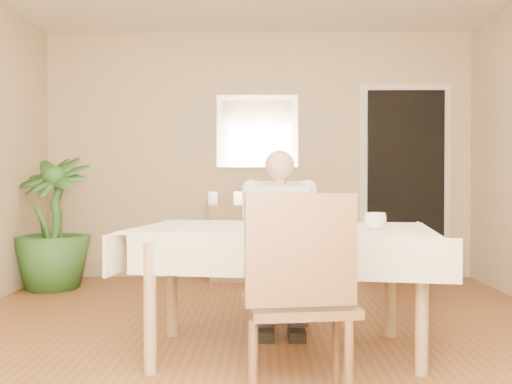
{
  "coord_description": "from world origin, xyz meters",
  "views": [
    {
      "loc": [
        0.05,
        -3.56,
        1.03
      ],
      "look_at": [
        0.0,
        0.35,
        0.95
      ],
      "focal_mm": 40.0,
      "sensor_mm": 36.0,
      "label": 1
    }
  ],
  "objects_px": {
    "seated_man": "(280,229)",
    "coffee_mug": "(375,221)",
    "sideboard": "(257,243)",
    "dining_table": "(283,241)",
    "chair_far": "(279,251)",
    "chair_near": "(299,291)",
    "potted_palm": "(53,223)"
  },
  "relations": [
    {
      "from": "seated_man",
      "to": "coffee_mug",
      "type": "height_order",
      "value": "seated_man"
    },
    {
      "from": "seated_man",
      "to": "sideboard",
      "type": "xyz_separation_m",
      "value": [
        -0.18,
        1.91,
        -0.3
      ]
    },
    {
      "from": "dining_table",
      "to": "chair_far",
      "type": "xyz_separation_m",
      "value": [
        -0.0,
        0.88,
        -0.17
      ]
    },
    {
      "from": "chair_near",
      "to": "coffee_mug",
      "type": "bearing_deg",
      "value": 49.25
    },
    {
      "from": "chair_far",
      "to": "coffee_mug",
      "type": "distance_m",
      "value": 1.22
    },
    {
      "from": "seated_man",
      "to": "coffee_mug",
      "type": "xyz_separation_m",
      "value": [
        0.51,
        -0.77,
        0.11
      ]
    },
    {
      "from": "chair_far",
      "to": "seated_man",
      "type": "distance_m",
      "value": 0.34
    },
    {
      "from": "chair_far",
      "to": "coffee_mug",
      "type": "relative_size",
      "value": 7.33
    },
    {
      "from": "potted_palm",
      "to": "dining_table",
      "type": "bearing_deg",
      "value": -43.41
    },
    {
      "from": "dining_table",
      "to": "seated_man",
      "type": "bearing_deg",
      "value": 99.11
    },
    {
      "from": "seated_man",
      "to": "potted_palm",
      "type": "relative_size",
      "value": 0.99
    },
    {
      "from": "sideboard",
      "to": "seated_man",
      "type": "bearing_deg",
      "value": -86.03
    },
    {
      "from": "seated_man",
      "to": "chair_near",
      "type": "bearing_deg",
      "value": -88.64
    },
    {
      "from": "dining_table",
      "to": "seated_man",
      "type": "xyz_separation_m",
      "value": [
        -0.0,
        0.59,
        0.02
      ]
    },
    {
      "from": "dining_table",
      "to": "chair_far",
      "type": "distance_m",
      "value": 0.9
    },
    {
      "from": "potted_palm",
      "to": "coffee_mug",
      "type": "bearing_deg",
      "value": -39.73
    },
    {
      "from": "dining_table",
      "to": "potted_palm",
      "type": "xyz_separation_m",
      "value": [
        -2.12,
        2.0,
        -0.04
      ]
    },
    {
      "from": "chair_far",
      "to": "coffee_mug",
      "type": "bearing_deg",
      "value": -57.06
    },
    {
      "from": "chair_far",
      "to": "seated_man",
      "type": "height_order",
      "value": "seated_man"
    },
    {
      "from": "chair_near",
      "to": "coffee_mug",
      "type": "relative_size",
      "value": 8.01
    },
    {
      "from": "dining_table",
      "to": "chair_near",
      "type": "relative_size",
      "value": 1.92
    },
    {
      "from": "dining_table",
      "to": "seated_man",
      "type": "relative_size",
      "value": 1.5
    },
    {
      "from": "chair_near",
      "to": "dining_table",
      "type": "bearing_deg",
      "value": 83.54
    },
    {
      "from": "coffee_mug",
      "to": "chair_near",
      "type": "bearing_deg",
      "value": -122.07
    },
    {
      "from": "seated_man",
      "to": "potted_palm",
      "type": "bearing_deg",
      "value": 146.34
    },
    {
      "from": "seated_man",
      "to": "chair_far",
      "type": "bearing_deg",
      "value": 90.0
    },
    {
      "from": "seated_man",
      "to": "potted_palm",
      "type": "distance_m",
      "value": 2.54
    },
    {
      "from": "chair_near",
      "to": "potted_palm",
      "type": "distance_m",
      "value": 3.64
    },
    {
      "from": "chair_near",
      "to": "sideboard",
      "type": "relative_size",
      "value": 1.01
    },
    {
      "from": "dining_table",
      "to": "sideboard",
      "type": "xyz_separation_m",
      "value": [
        -0.18,
        2.5,
        -0.28
      ]
    },
    {
      "from": "seated_man",
      "to": "sideboard",
      "type": "distance_m",
      "value": 1.94
    },
    {
      "from": "chair_near",
      "to": "chair_far",
      "type": "bearing_deg",
      "value": 82.46
    }
  ]
}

